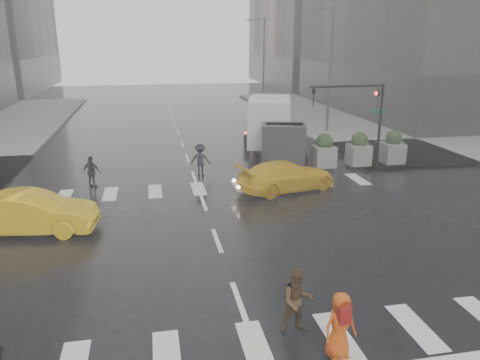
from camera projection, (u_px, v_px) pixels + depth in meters
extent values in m
plane|color=black|center=(217.00, 240.00, 16.26)|extent=(120.00, 120.00, 0.00)
cube|color=slate|center=(433.00, 128.00, 36.28)|extent=(35.00, 35.00, 0.15)
cube|color=#2F2C29|center=(466.00, 87.00, 46.34)|extent=(26.05, 26.05, 4.40)
cube|color=#2F2C29|center=(347.00, 69.00, 73.58)|extent=(26.05, 26.05, 4.40)
cylinder|color=black|center=(380.00, 126.00, 24.97)|extent=(0.16, 0.16, 4.50)
cylinder|color=black|center=(347.00, 86.00, 23.98)|extent=(4.00, 0.12, 0.12)
imported|color=black|center=(378.00, 99.00, 24.51)|extent=(0.16, 0.20, 1.00)
imported|color=black|center=(313.00, 97.00, 23.80)|extent=(0.16, 0.20, 1.00)
sphere|color=#FF190C|center=(376.00, 93.00, 24.40)|extent=(0.20, 0.20, 0.20)
cube|color=#0E6236|center=(378.00, 112.00, 25.04)|extent=(0.90, 0.03, 0.22)
cylinder|color=#59595B|center=(330.00, 71.00, 33.90)|extent=(0.20, 0.20, 9.00)
cylinder|color=#59595B|center=(321.00, 8.00, 32.49)|extent=(1.80, 0.12, 0.12)
cube|color=#59595B|center=(309.00, 9.00, 32.36)|extent=(0.50, 0.22, 0.15)
cylinder|color=#59595B|center=(264.00, 60.00, 52.69)|extent=(0.20, 0.20, 9.00)
cylinder|color=#59595B|center=(256.00, 19.00, 51.28)|extent=(1.80, 0.12, 0.12)
cube|color=#59595B|center=(248.00, 20.00, 51.15)|extent=(0.50, 0.22, 0.15)
cube|color=slate|center=(324.00, 156.00, 25.06)|extent=(1.10, 1.10, 1.10)
sphere|color=black|center=(324.00, 142.00, 24.82)|extent=(0.90, 0.90, 0.90)
cube|color=slate|center=(358.00, 155.00, 25.42)|extent=(1.10, 1.10, 1.10)
sphere|color=black|center=(360.00, 140.00, 25.19)|extent=(0.90, 0.90, 0.90)
cube|color=slate|center=(392.00, 153.00, 25.79)|extent=(1.10, 1.10, 1.10)
sphere|color=black|center=(394.00, 139.00, 25.56)|extent=(0.90, 0.90, 0.90)
imported|color=#442F18|center=(297.00, 301.00, 11.01)|extent=(0.81, 0.64, 1.61)
imported|color=#D0490E|center=(340.00, 326.00, 10.11)|extent=(0.83, 0.62, 1.55)
cube|color=maroon|center=(344.00, 315.00, 9.83)|extent=(0.30, 0.21, 0.40)
imported|color=black|center=(92.00, 172.00, 21.86)|extent=(1.04, 0.89, 1.52)
imported|color=black|center=(200.00, 160.00, 23.81)|extent=(1.19, 0.85, 1.66)
imported|color=yellow|center=(31.00, 213.00, 16.74)|extent=(4.73, 2.19, 1.50)
imported|color=yellow|center=(287.00, 176.00, 21.54)|extent=(4.47, 2.91, 1.35)
cube|color=silver|center=(269.00, 121.00, 28.04)|extent=(2.38, 4.56, 2.68)
cube|color=#29292E|center=(284.00, 145.00, 25.29)|extent=(2.28, 1.78, 2.28)
cube|color=black|center=(284.00, 132.00, 25.09)|extent=(1.98, 0.89, 0.89)
cylinder|color=black|center=(266.00, 161.00, 25.14)|extent=(0.28, 0.89, 0.89)
cylinder|color=black|center=(303.00, 159.00, 25.52)|extent=(0.28, 0.89, 0.89)
cylinder|color=black|center=(257.00, 152.00, 27.19)|extent=(0.28, 0.89, 0.89)
cylinder|color=black|center=(291.00, 150.00, 27.57)|extent=(0.28, 0.89, 0.89)
cylinder|color=black|center=(247.00, 142.00, 29.80)|extent=(0.28, 0.89, 0.89)
cylinder|color=black|center=(278.00, 140.00, 30.18)|extent=(0.28, 0.89, 0.89)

